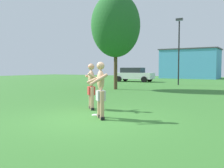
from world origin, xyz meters
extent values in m
plane|color=#38752D|center=(0.00, 0.00, 0.00)|extent=(80.00, 80.00, 0.00)
cube|color=black|center=(-1.17, 1.65, 0.04)|extent=(0.26, 0.26, 0.09)
cylinder|color=tan|center=(-1.17, 1.65, 0.42)|extent=(0.13, 0.13, 0.84)
cube|color=black|center=(-0.92, 1.39, 0.04)|extent=(0.26, 0.26, 0.09)
cylinder|color=tan|center=(-0.92, 1.39, 0.42)|extent=(0.13, 0.13, 0.84)
cube|color=red|center=(-1.05, 1.52, 0.69)|extent=(0.41, 0.41, 0.30)
ellipsoid|color=tan|center=(-1.05, 1.52, 1.15)|extent=(0.39, 0.39, 0.61)
cylinder|color=tan|center=(-1.13, 1.75, 1.18)|extent=(0.43, 0.52, 0.21)
cylinder|color=tan|center=(-0.82, 1.44, 1.18)|extent=(0.41, 0.48, 0.38)
sphere|color=tan|center=(-1.05, 1.52, 1.57)|extent=(0.23, 0.23, 0.23)
cone|color=red|center=(-1.05, 1.52, 1.64)|extent=(0.35, 0.35, 0.13)
cube|color=black|center=(0.32, 0.15, 0.04)|extent=(0.26, 0.26, 0.09)
cylinder|color=tan|center=(0.32, 0.15, 0.43)|extent=(0.13, 0.13, 0.85)
cube|color=black|center=(0.05, 0.42, 0.04)|extent=(0.26, 0.26, 0.09)
cylinder|color=tan|center=(0.05, 0.42, 0.43)|extent=(0.13, 0.13, 0.85)
cube|color=#B7B7BC|center=(0.19, 0.28, 0.70)|extent=(0.42, 0.42, 0.31)
ellipsoid|color=tan|center=(0.19, 0.28, 1.16)|extent=(0.40, 0.40, 0.62)
cylinder|color=tan|center=(0.28, 0.05, 1.19)|extent=(0.40, 0.50, 0.36)
cylinder|color=tan|center=(-0.05, 0.37, 1.19)|extent=(0.53, 0.37, 0.32)
sphere|color=tan|center=(0.19, 0.28, 1.59)|extent=(0.24, 0.24, 0.24)
cylinder|color=white|center=(-0.23, 0.61, 0.01)|extent=(0.25, 0.25, 0.03)
cube|color=white|center=(-7.97, 19.50, 0.67)|extent=(4.40, 2.06, 0.70)
cube|color=#282D33|center=(-8.17, 19.49, 1.30)|extent=(2.50, 1.73, 0.56)
cylinder|color=black|center=(-6.53, 20.49, 0.32)|extent=(0.65, 0.26, 0.64)
cylinder|color=black|center=(-6.42, 18.69, 0.32)|extent=(0.65, 0.26, 0.64)
cylinder|color=black|center=(-9.53, 20.31, 0.32)|extent=(0.65, 0.26, 0.64)
cylinder|color=black|center=(-9.42, 18.51, 0.32)|extent=(0.65, 0.26, 0.64)
cylinder|color=black|center=(-2.10, 16.46, 2.85)|extent=(0.12, 0.12, 5.70)
cube|color=#333338|center=(-2.10, 16.46, 5.85)|extent=(0.60, 0.24, 0.20)
cube|color=#4C9ED1|center=(-4.93, 32.50, 2.11)|extent=(8.06, 5.10, 4.22)
cube|color=#3F3F44|center=(-4.93, 32.50, 4.30)|extent=(8.39, 5.30, 0.16)
cylinder|color=#4C3823|center=(-4.68, 9.59, 1.49)|extent=(0.26, 0.26, 2.98)
ellipsoid|color=#236028|center=(-4.68, 9.59, 4.57)|extent=(3.49, 3.49, 4.52)
camera|label=1|loc=(4.33, -5.98, 1.52)|focal=40.17mm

